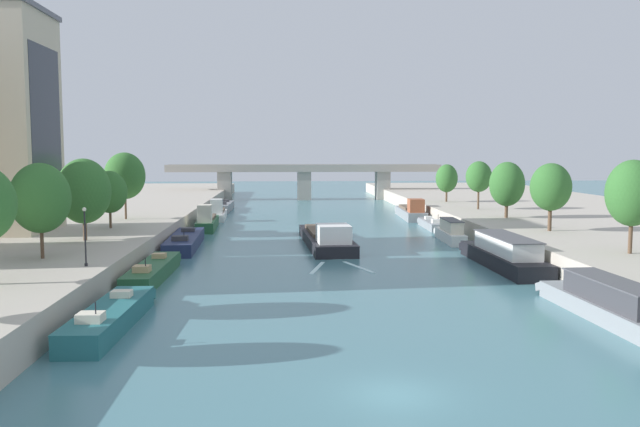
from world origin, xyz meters
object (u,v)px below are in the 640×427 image
Objects in this scene: moored_boat_right_second at (504,254)px; lamppost_left_bank at (85,234)px; moored_boat_right_end at (431,224)px; tree_left_distant at (110,192)px; tree_right_nearest at (551,187)px; tree_right_midway at (447,178)px; tree_left_by_lamp at (40,198)px; moored_boat_left_near at (153,271)px; tree_right_past_mid at (479,177)px; moored_boat_left_far at (218,213)px; bridge_far at (304,178)px; moored_boat_right_upstream at (608,302)px; tree_left_past_mid at (125,176)px; barge_midriver at (326,238)px; tree_left_far at (84,191)px; moored_boat_left_lone at (111,316)px; moored_boat_right_midway at (411,212)px; moored_boat_left_end at (207,222)px; tree_right_end_of_row at (632,193)px; tree_right_far at (507,184)px; moored_boat_left_downstream at (185,241)px; moored_boat_left_upstream at (225,207)px; moored_boat_right_lone at (450,232)px.

lamppost_left_bank is (-32.87, -10.07, 3.24)m from moored_boat_right_second.
tree_left_distant is at bearing -156.07° from moored_boat_right_end.
tree_right_midway is at bearing 91.21° from tree_right_nearest.
tree_left_by_lamp reaches higher than lamppost_left_bank.
moored_boat_left_near is 2.10× the size of tree_right_past_mid.
moored_boat_left_far is 42.56m from bridge_far.
tree_right_past_mid is at bearing 81.77° from moored_boat_right_upstream.
tree_left_past_mid is 46.43m from tree_right_past_mid.
moored_boat_left_far is (-14.27, 28.75, 0.04)m from barge_midriver.
moored_boat_left_near is at bearing -131.96° from moored_boat_right_end.
moored_boat_left_lone is at bearing -70.55° from tree_left_far.
tree_left_by_lamp is 5.89m from lamppost_left_bank.
tree_right_nearest is at bearing -43.63° from moored_boat_left_far.
moored_boat_left_near is 29.80m from moored_boat_right_second.
moored_boat_right_upstream is 0.96× the size of moored_boat_right_midway.
tree_left_by_lamp is (-8.01, -36.45, 5.63)m from moored_boat_left_end.
barge_midriver is 0.36× the size of bridge_far.
moored_boat_left_near is 2.34× the size of tree_right_midway.
tree_right_past_mid is at bearing 54.40° from moored_boat_left_lone.
tree_left_by_lamp is at bearing -135.85° from moored_boat_right_end.
tree_right_midway is 1.45× the size of lamppost_left_bank.
moored_boat_left_end is 1.20× the size of moored_boat_right_end.
tree_right_end_of_row reaches higher than tree_right_far.
tree_right_past_mid is at bearing 89.62° from tree_right_far.
moored_boat_left_lone is 1.64× the size of tree_left_past_mid.
moored_boat_left_end is 41.67m from moored_boat_right_second.
moored_boat_right_second is 2.22× the size of tree_left_far.
tree_left_past_mid reaches higher than lamppost_left_bank.
tree_right_end_of_row is (37.25, -3.16, 6.23)m from moored_boat_left_near.
tree_right_past_mid is at bearing 27.11° from moored_boat_left_downstream.
barge_midriver reaches higher than moored_boat_right_upstream.
tree_right_nearest is (36.41, -21.78, 5.52)m from moored_boat_left_end.
tree_left_distant is (-37.25, 31.29, 4.86)m from moored_boat_right_upstream.
moored_boat_left_upstream is at bearing 135.46° from tree_right_far.
tree_right_past_mid is 59.06m from lamppost_left_bank.
moored_boat_right_lone is at bearing -25.05° from moored_boat_left_end.
lamppost_left_bank is at bearing -73.60° from tree_left_far.
moored_boat_left_end reaches higher than moored_boat_right_second.
tree_left_far reaches higher than tree_left_distant.
moored_boat_left_upstream is at bearing 89.38° from moored_boat_left_downstream.
tree_right_far is (7.48, 21.26, 5.01)m from moored_boat_right_second.
moored_boat_left_near is (-14.98, -17.46, -0.25)m from barge_midriver.
tree_left_past_mid is at bearing 133.81° from moored_boat_left_downstream.
moored_boat_left_downstream is at bearing 90.76° from moored_boat_left_lone.
moored_boat_left_lone is 1.28× the size of moored_boat_right_lone.
tree_left_by_lamp reaches higher than moored_boat_left_downstream.
tree_left_distant reaches higher than moored_boat_right_upstream.
lamppost_left_bank is (-18.27, -23.99, 3.54)m from barge_midriver.
tree_right_nearest reaches higher than moored_boat_left_end.
moored_boat_right_second is 34.54m from lamppost_left_bank.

